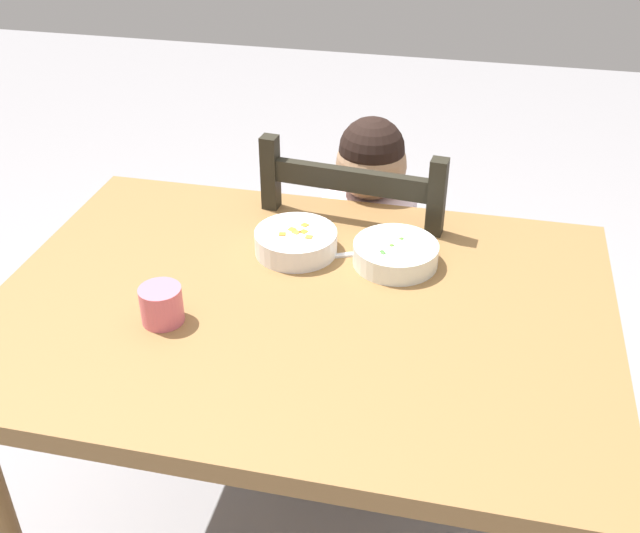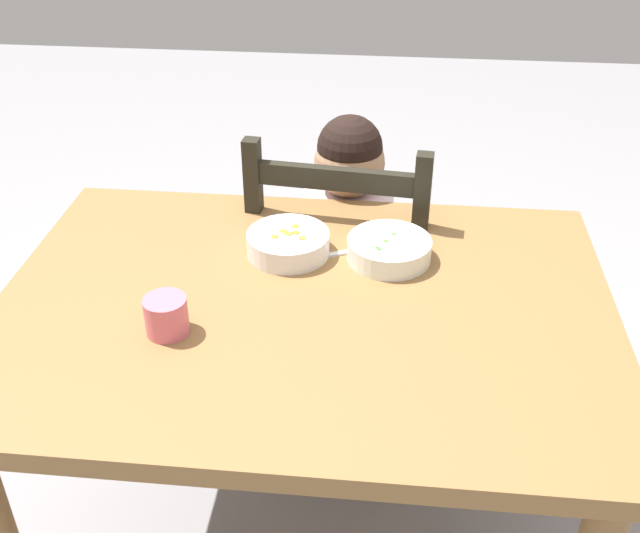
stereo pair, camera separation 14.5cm
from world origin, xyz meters
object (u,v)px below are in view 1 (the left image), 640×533
dining_table (302,351)px  bowl_of_carrots (296,241)px  child_figure (366,244)px  drinking_cup (161,305)px  bowl_of_peas (396,253)px  spoon (324,256)px  dining_chair (362,300)px

dining_table → bowl_of_carrots: size_ratio=6.83×
child_figure → drinking_cup: bearing=-116.0°
drinking_cup → bowl_of_peas: bearing=36.5°
bowl_of_peas → spoon: bearing=-175.0°
child_figure → bowl_of_carrots: bearing=-109.6°
dining_table → bowl_of_peas: (0.16, 0.17, 0.14)m
bowl_of_carrots → dining_chair: bearing=71.6°
dining_chair → drinking_cup: 0.74m
dining_chair → dining_table: bearing=-95.6°
bowl_of_peas → drinking_cup: 0.48m
child_figure → bowl_of_peas: size_ratio=5.44×
dining_table → child_figure: (0.05, 0.47, -0.02)m
dining_table → drinking_cup: bearing=-154.0°
bowl_of_peas → dining_table: bearing=-131.9°
dining_chair → bowl_of_peas: bearing=-69.7°
bowl_of_carrots → child_figure: bearing=70.4°
dining_table → spoon: (0.01, 0.16, 0.12)m
bowl_of_peas → drinking_cup: drinking_cup is taller
dining_chair → bowl_of_peas: dining_chair is taller
dining_chair → child_figure: bearing=-40.3°
dining_chair → child_figure: 0.18m
dining_chair → spoon: dining_chair is taller
dining_chair → bowl_of_carrots: bearing=-108.4°
bowl_of_carrots → spoon: size_ratio=1.29×
dining_table → child_figure: child_figure is taller
drinking_cup → bowl_of_carrots: bearing=58.1°
spoon → bowl_of_carrots: bearing=168.4°
child_figure → dining_chair: bearing=139.7°
dining_table → bowl_of_peas: size_ratio=6.77×
dining_table → bowl_of_carrots: (-0.05, 0.17, 0.15)m
dining_table → spoon: size_ratio=8.80×
dining_table → dining_chair: dining_chair is taller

